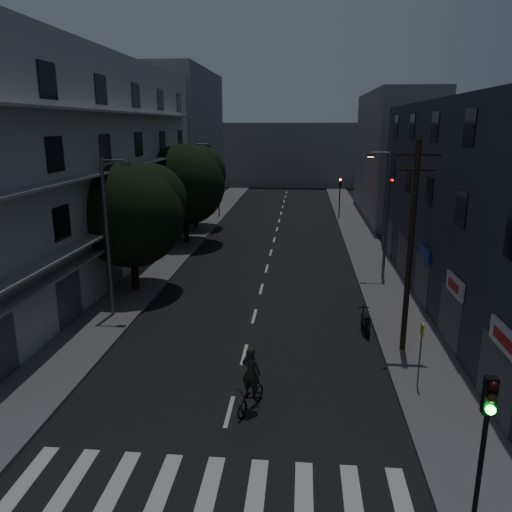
% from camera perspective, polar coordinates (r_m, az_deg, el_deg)
% --- Properties ---
extents(ground, '(160.00, 160.00, 0.00)m').
position_cam_1_polar(ground, '(39.58, 1.75, 0.58)').
color(ground, black).
rests_on(ground, ground).
extents(sidewalk_left, '(3.00, 90.00, 0.15)m').
position_cam_1_polar(sidewalk_left, '(40.71, -8.84, 0.92)').
color(sidewalk_left, '#565659').
rests_on(sidewalk_left, ground).
extents(sidewalk_right, '(3.00, 90.00, 0.15)m').
position_cam_1_polar(sidewalk_right, '(39.82, 12.59, 0.43)').
color(sidewalk_right, '#565659').
rests_on(sidewalk_right, ground).
extents(crosswalk, '(10.90, 3.00, 0.01)m').
position_cam_1_polar(crosswalk, '(15.08, -5.49, -25.33)').
color(crosswalk, beige).
rests_on(crosswalk, ground).
extents(lane_markings, '(0.15, 60.50, 0.01)m').
position_cam_1_polar(lane_markings, '(45.66, 2.25, 2.50)').
color(lane_markings, beige).
rests_on(lane_markings, ground).
extents(building_left, '(7.00, 36.00, 14.00)m').
position_cam_1_polar(building_left, '(34.54, -19.49, 9.45)').
color(building_left, '#B2B2AD').
rests_on(building_left, ground).
extents(building_right, '(6.19, 28.00, 11.00)m').
position_cam_1_polar(building_right, '(29.25, 24.60, 5.17)').
color(building_right, '#292C38').
rests_on(building_right, ground).
extents(building_far_left, '(6.00, 20.00, 16.00)m').
position_cam_1_polar(building_far_left, '(62.98, -8.05, 13.09)').
color(building_far_left, slate).
rests_on(building_far_left, ground).
extents(building_far_right, '(6.00, 20.00, 13.00)m').
position_cam_1_polar(building_far_right, '(56.22, 15.49, 10.99)').
color(building_far_right, slate).
rests_on(building_far_right, ground).
extents(building_far_end, '(24.00, 8.00, 10.00)m').
position_cam_1_polar(building_far_end, '(83.47, 3.79, 11.52)').
color(building_far_end, slate).
rests_on(building_far_end, ground).
extents(tree_near, '(6.14, 6.14, 7.58)m').
position_cam_1_polar(tree_near, '(29.88, -13.95, 5.08)').
color(tree_near, black).
rests_on(tree_near, sidewalk_left).
extents(tree_mid, '(6.59, 6.59, 8.11)m').
position_cam_1_polar(tree_mid, '(41.46, -8.06, 8.43)').
color(tree_mid, black).
rests_on(tree_mid, sidewalk_left).
extents(tree_far, '(5.46, 5.46, 6.75)m').
position_cam_1_polar(tree_far, '(48.01, -6.86, 8.31)').
color(tree_far, black).
rests_on(tree_far, sidewalk_left).
extents(traffic_signal_near, '(0.28, 0.37, 4.10)m').
position_cam_1_polar(traffic_signal_near, '(13.10, 24.85, -17.02)').
color(traffic_signal_near, black).
rests_on(traffic_signal_near, sidewalk_right).
extents(traffic_signal_far_right, '(0.28, 0.37, 4.10)m').
position_cam_1_polar(traffic_signal_far_right, '(53.74, 9.58, 7.52)').
color(traffic_signal_far_right, black).
rests_on(traffic_signal_far_right, sidewalk_right).
extents(traffic_signal_far_left, '(0.28, 0.37, 4.10)m').
position_cam_1_polar(traffic_signal_far_left, '(53.74, -4.30, 7.68)').
color(traffic_signal_far_left, black).
rests_on(traffic_signal_far_left, sidewalk_left).
extents(street_lamp_left_near, '(1.51, 0.25, 8.00)m').
position_cam_1_polar(street_lamp_left_near, '(25.93, -16.46, 2.81)').
color(street_lamp_left_near, slate).
rests_on(street_lamp_left_near, sidewalk_left).
extents(street_lamp_right, '(1.51, 0.25, 8.00)m').
position_cam_1_polar(street_lamp_right, '(32.42, 14.56, 5.25)').
color(street_lamp_right, '#515458').
rests_on(street_lamp_right, sidewalk_right).
extents(street_lamp_left_far, '(1.51, 0.25, 8.00)m').
position_cam_1_polar(street_lamp_left_far, '(45.98, -6.67, 8.31)').
color(street_lamp_left_far, slate).
rests_on(street_lamp_left_far, sidewalk_left).
extents(utility_pole, '(1.80, 0.24, 9.00)m').
position_cam_1_polar(utility_pole, '(21.76, 17.26, 1.26)').
color(utility_pole, black).
rests_on(utility_pole, sidewalk_right).
extents(bus_stop_sign, '(0.06, 0.35, 2.52)m').
position_cam_1_polar(bus_stop_sign, '(19.62, 18.34, -9.50)').
color(bus_stop_sign, '#595B60').
rests_on(bus_stop_sign, sidewalk_right).
extents(motorcycle, '(0.56, 1.93, 1.24)m').
position_cam_1_polar(motorcycle, '(24.66, 12.40, -7.53)').
color(motorcycle, black).
rests_on(motorcycle, ground).
extents(cyclist, '(1.30, 2.00, 2.39)m').
position_cam_1_polar(cyclist, '(17.95, -0.56, -14.94)').
color(cyclist, black).
rests_on(cyclist, ground).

